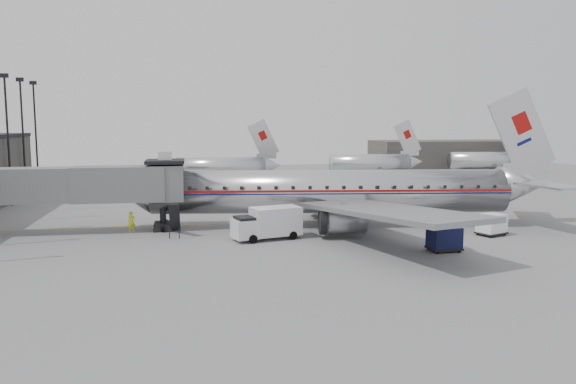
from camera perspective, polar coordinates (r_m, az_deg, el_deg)
name	(u,v)px	position (r m, az deg, el deg)	size (l,w,h in m)	color
ground	(270,234)	(49.05, -1.80, -4.32)	(160.00, 160.00, 0.00)	slate
hangar	(447,155)	(119.57, 15.83, 3.61)	(30.00, 12.00, 6.00)	#3C3936
apron_line	(292,221)	(55.34, 0.41, -3.00)	(0.15, 60.00, 0.01)	gold
jet_bridge	(76,186)	(52.53, -20.71, 0.60)	(21.00, 6.20, 7.10)	#595B5E
distant_aircraft_near	(222,166)	(90.02, -6.69, 2.61)	(16.39, 3.20, 10.26)	silver
distant_aircraft_mid	(371,163)	(98.83, 8.43, 2.97)	(16.39, 3.20, 10.26)	silver
distant_aircraft_far	(486,160)	(112.21, 19.51, 3.13)	(16.39, 3.20, 10.26)	silver
airliner	(338,191)	(52.68, 5.10, 0.06)	(41.09, 37.86, 13.02)	silver
service_van	(268,223)	(46.75, -2.10, -3.14)	(6.05, 3.57, 2.67)	silver
baggage_cart_navy	(444,238)	(44.20, 15.59, -4.55)	(2.47, 1.95, 1.85)	#0D1135
baggage_cart_white	(491,224)	(51.55, 19.97, -3.09)	(2.84, 2.54, 1.83)	white
ramp_worker	(132,222)	(51.65, -15.60, -2.96)	(0.67, 0.44, 1.84)	#D4EF1C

